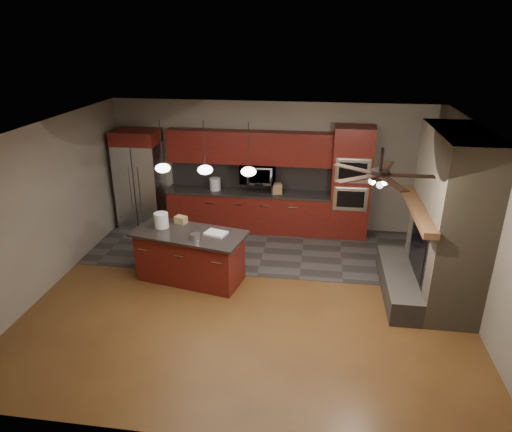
% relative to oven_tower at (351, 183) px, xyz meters
% --- Properties ---
extents(ground, '(7.00, 7.00, 0.00)m').
position_rel_oven_tower_xyz_m(ground, '(-1.70, -2.69, -1.19)').
color(ground, brown).
rests_on(ground, ground).
extents(ceiling, '(7.00, 6.00, 0.02)m').
position_rel_oven_tower_xyz_m(ceiling, '(-1.70, -2.69, 1.61)').
color(ceiling, white).
rests_on(ceiling, back_wall).
extents(back_wall, '(7.00, 0.02, 2.80)m').
position_rel_oven_tower_xyz_m(back_wall, '(-1.70, 0.31, 0.21)').
color(back_wall, gray).
rests_on(back_wall, ground).
extents(right_wall, '(0.02, 6.00, 2.80)m').
position_rel_oven_tower_xyz_m(right_wall, '(1.80, -2.69, 0.21)').
color(right_wall, gray).
rests_on(right_wall, ground).
extents(left_wall, '(0.02, 6.00, 2.80)m').
position_rel_oven_tower_xyz_m(left_wall, '(-5.20, -2.69, 0.21)').
color(left_wall, gray).
rests_on(left_wall, ground).
extents(slate_tile_patch, '(7.00, 2.40, 0.01)m').
position_rel_oven_tower_xyz_m(slate_tile_patch, '(-1.70, -0.89, -1.19)').
color(slate_tile_patch, '#393634').
rests_on(slate_tile_patch, ground).
extents(fireplace_column, '(1.30, 2.10, 2.80)m').
position_rel_oven_tower_xyz_m(fireplace_column, '(1.34, -2.29, 0.11)').
color(fireplace_column, '#716550').
rests_on(fireplace_column, ground).
extents(back_cabinetry, '(3.59, 0.64, 2.20)m').
position_rel_oven_tower_xyz_m(back_cabinetry, '(-2.18, 0.05, -0.30)').
color(back_cabinetry, '#5E1911').
rests_on(back_cabinetry, ground).
extents(oven_tower, '(0.80, 0.63, 2.38)m').
position_rel_oven_tower_xyz_m(oven_tower, '(0.00, 0.00, 0.00)').
color(oven_tower, '#5E1911').
rests_on(oven_tower, ground).
extents(microwave, '(0.73, 0.41, 0.50)m').
position_rel_oven_tower_xyz_m(microwave, '(-1.98, 0.06, 0.11)').
color(microwave, silver).
rests_on(microwave, back_cabinetry).
extents(refrigerator, '(0.95, 0.75, 2.19)m').
position_rel_oven_tower_xyz_m(refrigerator, '(-4.60, -0.07, -0.09)').
color(refrigerator, silver).
rests_on(refrigerator, ground).
extents(kitchen_island, '(2.10, 1.28, 0.92)m').
position_rel_oven_tower_xyz_m(kitchen_island, '(-2.86, -2.33, -0.73)').
color(kitchen_island, '#5E1911').
rests_on(kitchen_island, ground).
extents(white_bucket, '(0.28, 0.28, 0.27)m').
position_rel_oven_tower_xyz_m(white_bucket, '(-3.39, -2.17, -0.14)').
color(white_bucket, silver).
rests_on(white_bucket, kitchen_island).
extents(paint_can, '(0.17, 0.17, 0.11)m').
position_rel_oven_tower_xyz_m(paint_can, '(-2.67, -2.59, -0.22)').
color(paint_can, '#ADACB1').
rests_on(paint_can, kitchen_island).
extents(paint_tray, '(0.42, 0.35, 0.04)m').
position_rel_oven_tower_xyz_m(paint_tray, '(-2.37, -2.33, -0.25)').
color(paint_tray, silver).
rests_on(paint_tray, kitchen_island).
extents(cardboard_box, '(0.24, 0.21, 0.13)m').
position_rel_oven_tower_xyz_m(cardboard_box, '(-3.11, -1.94, -0.21)').
color(cardboard_box, '#9B7D50').
rests_on(cardboard_box, kitchen_island).
extents(counter_bucket, '(0.30, 0.30, 0.27)m').
position_rel_oven_tower_xyz_m(counter_bucket, '(-2.91, 0.01, -0.16)').
color(counter_bucket, silver).
rests_on(counter_bucket, back_cabinetry).
extents(counter_box, '(0.24, 0.21, 0.22)m').
position_rel_oven_tower_xyz_m(counter_box, '(-1.55, -0.04, -0.18)').
color(counter_box, '#8E6849').
rests_on(counter_box, back_cabinetry).
extents(pendant_left, '(0.26, 0.26, 0.92)m').
position_rel_oven_tower_xyz_m(pendant_left, '(-3.35, -1.99, 0.77)').
color(pendant_left, black).
rests_on(pendant_left, ceiling).
extents(pendant_center, '(0.26, 0.26, 0.92)m').
position_rel_oven_tower_xyz_m(pendant_center, '(-2.60, -1.99, 0.77)').
color(pendant_center, black).
rests_on(pendant_center, ceiling).
extents(pendant_right, '(0.26, 0.26, 0.92)m').
position_rel_oven_tower_xyz_m(pendant_right, '(-1.85, -1.99, 0.77)').
color(pendant_right, black).
rests_on(pendant_right, ceiling).
extents(ceiling_fan, '(1.27, 1.33, 0.41)m').
position_rel_oven_tower_xyz_m(ceiling_fan, '(0.10, -3.49, 1.27)').
color(ceiling_fan, black).
rests_on(ceiling_fan, ceiling).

